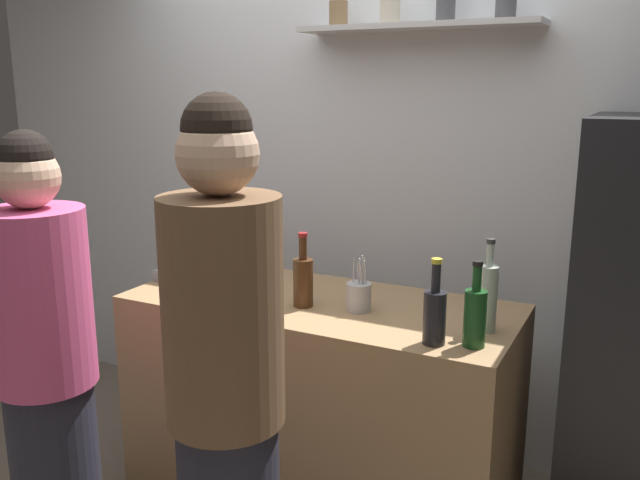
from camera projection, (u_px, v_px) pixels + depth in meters
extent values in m
cube|color=white|center=(366.00, 181.00, 3.30)|extent=(4.80, 0.10, 2.60)
cube|color=silver|center=(417.00, 26.00, 2.87)|extent=(1.07, 0.22, 0.02)
cylinder|color=olive|center=(338.00, 14.00, 3.02)|extent=(0.08, 0.08, 0.11)
cylinder|color=beige|center=(390.00, 10.00, 2.91)|extent=(0.09, 0.09, 0.13)
cylinder|color=#4C4C51|center=(446.00, 1.00, 2.80)|extent=(0.08, 0.08, 0.17)
cylinder|color=#4C4C51|center=(506.00, 6.00, 2.69)|extent=(0.08, 0.08, 0.10)
cube|color=#9E7A51|center=(320.00, 405.00, 2.80)|extent=(1.57, 0.68, 0.92)
cube|color=gray|center=(200.00, 274.00, 2.97)|extent=(0.34, 0.24, 0.05)
cylinder|color=#B2B2B7|center=(359.00, 297.00, 2.56)|extent=(0.10, 0.10, 0.11)
cylinder|color=silver|center=(359.00, 283.00, 2.55)|extent=(0.02, 0.01, 0.15)
cylinder|color=silver|center=(362.00, 279.00, 2.56)|extent=(0.02, 0.01, 0.17)
cylinder|color=silver|center=(360.00, 280.00, 2.54)|extent=(0.02, 0.04, 0.18)
cylinder|color=silver|center=(353.00, 279.00, 2.56)|extent=(0.01, 0.01, 0.17)
cylinder|color=silver|center=(365.00, 281.00, 2.54)|extent=(0.01, 0.03, 0.17)
cylinder|color=silver|center=(362.00, 284.00, 2.54)|extent=(0.01, 0.03, 0.15)
cylinder|color=silver|center=(363.00, 279.00, 2.54)|extent=(0.01, 0.02, 0.19)
cylinder|color=silver|center=(359.00, 282.00, 2.55)|extent=(0.01, 0.01, 0.16)
cylinder|color=#19471E|center=(475.00, 319.00, 2.20)|extent=(0.07, 0.07, 0.19)
cylinder|color=#19471E|center=(477.00, 278.00, 2.17)|extent=(0.03, 0.03, 0.08)
cylinder|color=black|center=(478.00, 263.00, 2.16)|extent=(0.03, 0.03, 0.02)
cylinder|color=black|center=(434.00, 318.00, 2.22)|extent=(0.08, 0.08, 0.18)
cylinder|color=black|center=(436.00, 278.00, 2.19)|extent=(0.03, 0.03, 0.10)
cylinder|color=gold|center=(437.00, 261.00, 2.18)|extent=(0.04, 0.04, 0.02)
cylinder|color=#472814|center=(303.00, 283.00, 2.61)|extent=(0.08, 0.08, 0.19)
cylinder|color=#472814|center=(303.00, 248.00, 2.57)|extent=(0.03, 0.03, 0.09)
cylinder|color=maroon|center=(303.00, 235.00, 2.56)|extent=(0.04, 0.04, 0.02)
cylinder|color=#B2BFB2|center=(488.00, 299.00, 2.33)|extent=(0.07, 0.07, 0.24)
cylinder|color=#B2BFB2|center=(490.00, 255.00, 2.30)|extent=(0.03, 0.03, 0.08)
cylinder|color=#333333|center=(491.00, 241.00, 2.29)|extent=(0.03, 0.03, 0.02)
cylinder|color=silver|center=(265.00, 285.00, 2.55)|extent=(0.09, 0.09, 0.20)
cylinder|color=silver|center=(264.00, 256.00, 2.53)|extent=(0.05, 0.05, 0.03)
cylinder|color=yellow|center=(264.00, 250.00, 2.52)|extent=(0.06, 0.06, 0.02)
cylinder|color=#D14C7F|center=(39.00, 298.00, 2.23)|extent=(0.34, 0.34, 0.61)
sphere|color=#D8AD8C|center=(27.00, 177.00, 2.14)|extent=(0.21, 0.21, 0.21)
sphere|color=black|center=(25.00, 157.00, 2.12)|extent=(0.18, 0.18, 0.18)
cylinder|color=brown|center=(223.00, 312.00, 1.86)|extent=(0.34, 0.34, 0.65)
sphere|color=#D8AD8C|center=(217.00, 154.00, 1.76)|extent=(0.22, 0.22, 0.22)
sphere|color=black|center=(217.00, 128.00, 1.74)|extent=(0.19, 0.19, 0.19)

